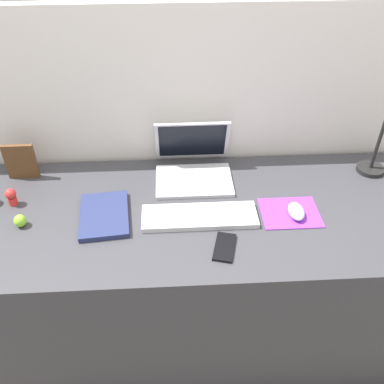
% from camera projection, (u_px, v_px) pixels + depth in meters
% --- Properties ---
extents(ground_plane, '(6.00, 6.00, 0.00)m').
position_uv_depth(ground_plane, '(189.00, 329.00, 2.01)').
color(ground_plane, '#59514C').
extents(back_wall, '(2.99, 0.05, 1.37)m').
position_uv_depth(back_wall, '(185.00, 164.00, 1.88)').
color(back_wall, silver).
rests_on(back_wall, ground_plane).
extents(desk, '(1.79, 0.68, 0.74)m').
position_uv_depth(desk, '(189.00, 278.00, 1.78)').
color(desk, '#38383D').
rests_on(desk, ground_plane).
extents(laptop, '(0.30, 0.27, 0.21)m').
position_uv_depth(laptop, '(193.00, 163.00, 1.70)').
color(laptop, silver).
rests_on(laptop, desk).
extents(keyboard, '(0.41, 0.13, 0.02)m').
position_uv_depth(keyboard, '(200.00, 217.00, 1.51)').
color(keyboard, silver).
rests_on(keyboard, desk).
extents(mousepad, '(0.21, 0.17, 0.00)m').
position_uv_depth(mousepad, '(290.00, 213.00, 1.54)').
color(mousepad, purple).
rests_on(mousepad, desk).
extents(mouse, '(0.06, 0.10, 0.03)m').
position_uv_depth(mouse, '(296.00, 211.00, 1.52)').
color(mouse, silver).
rests_on(mouse, mousepad).
extents(cell_phone, '(0.09, 0.14, 0.01)m').
position_uv_depth(cell_phone, '(224.00, 247.00, 1.40)').
color(cell_phone, black).
rests_on(cell_phone, desk).
extents(desk_lamp, '(0.11, 0.17, 0.35)m').
position_uv_depth(desk_lamp, '(384.00, 142.00, 1.62)').
color(desk_lamp, black).
rests_on(desk_lamp, desk).
extents(notebook_pad, '(0.19, 0.26, 0.02)m').
position_uv_depth(notebook_pad, '(104.00, 215.00, 1.52)').
color(notebook_pad, navy).
rests_on(notebook_pad, desk).
extents(picture_frame, '(0.12, 0.02, 0.15)m').
position_uv_depth(picture_frame, '(21.00, 162.00, 1.67)').
color(picture_frame, brown).
rests_on(picture_frame, desk).
extents(toy_figurine_red, '(0.04, 0.04, 0.07)m').
position_uv_depth(toy_figurine_red, '(11.00, 196.00, 1.56)').
color(toy_figurine_red, red).
rests_on(toy_figurine_red, desk).
extents(toy_figurine_lime, '(0.04, 0.04, 0.05)m').
position_uv_depth(toy_figurine_lime, '(20.00, 221.00, 1.48)').
color(toy_figurine_lime, '#8CDB33').
rests_on(toy_figurine_lime, desk).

